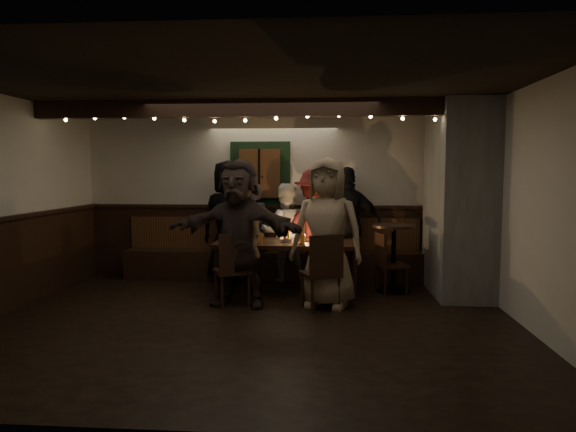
# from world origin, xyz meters

# --- Properties ---
(room) EXTENTS (6.02, 5.01, 2.62)m
(room) POSITION_xyz_m (1.07, 1.42, 1.07)
(room) COLOR black
(room) RESTS_ON ground
(dining_table) EXTENTS (1.99, 0.85, 0.86)m
(dining_table) POSITION_xyz_m (0.30, 1.40, 0.65)
(dining_table) COLOR black
(dining_table) RESTS_ON ground
(chair_near_left) EXTENTS (0.55, 0.55, 0.93)m
(chair_near_left) POSITION_xyz_m (-0.29, 0.58, 0.52)
(chair_near_left) COLOR black
(chair_near_left) RESTS_ON ground
(chair_near_right) EXTENTS (0.55, 0.55, 0.94)m
(chair_near_right) POSITION_xyz_m (0.82, 0.46, 0.53)
(chair_near_right) COLOR black
(chair_near_right) RESTS_ON ground
(chair_end) EXTENTS (0.46, 0.46, 0.84)m
(chair_end) POSITION_xyz_m (1.68, 1.43, 0.47)
(chair_end) COLOR black
(chair_end) RESTS_ON ground
(high_top) EXTENTS (0.59, 0.59, 0.94)m
(high_top) POSITION_xyz_m (1.79, 1.56, 0.60)
(high_top) COLOR black
(high_top) RESTS_ON ground
(person_a) EXTENTS (0.99, 0.73, 1.85)m
(person_a) POSITION_xyz_m (-0.63, 2.03, 0.93)
(person_a) COLOR black
(person_a) RESTS_ON ground
(person_b) EXTENTS (0.63, 0.49, 1.51)m
(person_b) POSITION_xyz_m (-0.29, 2.14, 0.76)
(person_b) COLOR black
(person_b) RESTS_ON ground
(person_c) EXTENTS (0.81, 0.68, 1.50)m
(person_c) POSITION_xyz_m (0.21, 2.12, 0.75)
(person_c) COLOR silver
(person_c) RESTS_ON ground
(person_d) EXTENTS (1.23, 0.89, 1.72)m
(person_d) POSITION_xyz_m (0.68, 2.09, 0.86)
(person_d) COLOR #551518
(person_d) RESTS_ON ground
(person_e) EXTENTS (1.04, 0.46, 1.75)m
(person_e) POSITION_xyz_m (1.17, 2.12, 0.88)
(person_e) COLOR black
(person_e) RESTS_ON ground
(person_f) EXTENTS (1.79, 0.86, 1.85)m
(person_f) POSITION_xyz_m (-0.24, 0.64, 0.92)
(person_f) COLOR #302420
(person_f) RESTS_ON ground
(person_g) EXTENTS (1.03, 0.80, 1.86)m
(person_g) POSITION_xyz_m (0.86, 0.66, 0.93)
(person_g) COLOR #988062
(person_g) RESTS_ON ground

